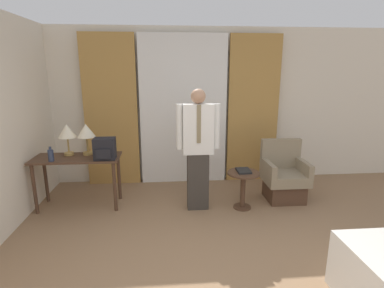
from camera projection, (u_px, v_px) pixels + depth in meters
wall_back at (183, 107)px, 5.31m from camera, size 10.00×0.06×2.70m
curtain_sheer_center at (183, 111)px, 5.20m from camera, size 1.50×0.06×2.58m
curtain_drape_left at (111, 112)px, 5.10m from camera, size 0.90×0.06×2.58m
curtain_drape_right at (253, 110)px, 5.30m from camera, size 0.90×0.06×2.58m
desk at (77, 165)px, 4.35m from camera, size 1.22×0.53×0.76m
table_lamp_left at (67, 132)px, 4.34m from camera, size 0.26×0.26×0.46m
table_lamp_right at (86, 132)px, 4.36m from camera, size 0.26×0.26×0.46m
bottle_near_edge at (51, 155)px, 4.11m from camera, size 0.08×0.08×0.20m
backpack at (105, 149)px, 4.19m from camera, size 0.29×0.24×0.30m
person at (198, 146)px, 4.21m from camera, size 0.61×0.21×1.74m
armchair at (284, 178)px, 4.68m from camera, size 0.64×0.59×0.92m
side_table at (243, 184)px, 4.35m from camera, size 0.47×0.47×0.56m
book at (244, 171)px, 4.33m from camera, size 0.19×0.24×0.03m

